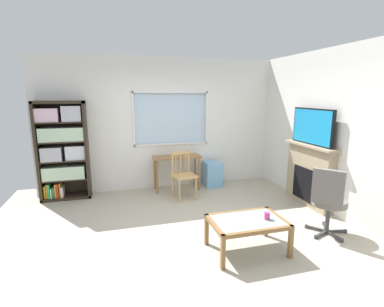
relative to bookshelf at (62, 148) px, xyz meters
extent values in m
cube|color=#B2A893|center=(1.91, -2.00, -0.99)|extent=(5.96, 5.50, 0.02)
cube|color=silver|center=(1.91, 0.24, -0.52)|extent=(4.96, 0.12, 0.92)
cube|color=silver|center=(1.91, 0.24, 1.40)|extent=(4.96, 0.12, 0.70)
cube|color=silver|center=(0.39, 0.24, 0.49)|extent=(1.92, 0.12, 1.11)
cube|color=silver|center=(3.65, 0.24, 0.49)|extent=(1.47, 0.12, 1.11)
cube|color=silver|center=(2.14, 0.25, 0.49)|extent=(1.56, 0.02, 1.11)
cube|color=white|center=(2.14, 0.18, -0.05)|extent=(1.62, 0.06, 0.03)
cube|color=white|center=(2.14, 0.18, 1.04)|extent=(1.62, 0.06, 0.03)
cube|color=white|center=(1.35, 0.18, 0.49)|extent=(0.03, 0.06, 1.11)
cube|color=white|center=(2.92, 0.18, 0.49)|extent=(0.03, 0.06, 1.11)
cube|color=silver|center=(4.45, -2.00, 0.38)|extent=(0.12, 4.70, 2.73)
cube|color=#2D2319|center=(-0.42, -0.01, -0.05)|extent=(0.05, 0.38, 1.86)
cube|color=#2D2319|center=(0.43, -0.01, -0.05)|extent=(0.05, 0.38, 1.86)
cube|color=#2D2319|center=(0.01, -0.01, 0.86)|extent=(0.90, 0.38, 0.05)
cube|color=#2D2319|center=(0.01, -0.01, -0.96)|extent=(0.90, 0.38, 0.05)
cube|color=#2D2319|center=(0.01, 0.18, -0.05)|extent=(0.90, 0.02, 1.86)
cube|color=#2D2319|center=(0.01, -0.01, -0.59)|extent=(0.85, 0.36, 0.02)
cube|color=#2D2319|center=(0.01, -0.01, -0.23)|extent=(0.85, 0.36, 0.02)
cube|color=#2D2319|center=(0.01, -0.01, 0.13)|extent=(0.85, 0.36, 0.02)
cube|color=#2D2319|center=(0.01, -0.01, 0.49)|extent=(0.85, 0.36, 0.02)
cube|color=#B7D6B2|center=(0.00, -0.02, -0.46)|extent=(0.74, 0.33, 0.24)
cube|color=#B2B2BC|center=(-0.18, -0.02, -0.09)|extent=(0.36, 0.32, 0.26)
cube|color=silver|center=(0.23, -0.02, -0.09)|extent=(0.35, 0.27, 0.26)
cube|color=#B7D6B2|center=(0.02, -0.02, 0.27)|extent=(0.78, 0.32, 0.25)
cube|color=beige|center=(-0.20, -0.02, 0.63)|extent=(0.39, 0.30, 0.24)
cube|color=#B2B2BC|center=(0.22, -0.02, 0.65)|extent=(0.33, 0.31, 0.28)
cube|color=yellow|center=(-0.36, -0.03, -0.81)|extent=(0.03, 0.21, 0.24)
cube|color=orange|center=(-0.33, -0.03, -0.80)|extent=(0.03, 0.23, 0.27)
cube|color=green|center=(-0.29, -0.03, -0.79)|extent=(0.04, 0.27, 0.28)
cube|color=white|center=(-0.25, -0.03, -0.84)|extent=(0.02, 0.28, 0.19)
cube|color=green|center=(-0.21, -0.03, -0.83)|extent=(0.03, 0.22, 0.20)
cube|color=orange|center=(-0.17, -0.03, -0.80)|extent=(0.03, 0.26, 0.26)
cube|color=red|center=(-0.13, -0.03, -0.79)|extent=(0.03, 0.28, 0.28)
cube|color=yellow|center=(-0.10, -0.03, -0.80)|extent=(0.02, 0.22, 0.27)
cube|color=white|center=(-0.06, -0.03, -0.83)|extent=(0.04, 0.26, 0.20)
cube|color=olive|center=(2.18, -0.11, -0.27)|extent=(0.98, 0.41, 0.03)
cylinder|color=olive|center=(1.74, -0.26, -0.63)|extent=(0.04, 0.04, 0.70)
cylinder|color=olive|center=(2.62, -0.26, -0.63)|extent=(0.04, 0.04, 0.70)
cylinder|color=olive|center=(1.74, 0.05, -0.63)|extent=(0.04, 0.04, 0.70)
cylinder|color=olive|center=(2.62, 0.05, -0.63)|extent=(0.04, 0.04, 0.70)
cube|color=tan|center=(2.20, -0.66, -0.53)|extent=(0.49, 0.47, 0.04)
cylinder|color=tan|center=(2.06, -0.84, -0.77)|extent=(0.04, 0.04, 0.43)
cylinder|color=tan|center=(2.40, -0.78, -0.77)|extent=(0.04, 0.04, 0.43)
cylinder|color=tan|center=(2.01, -0.53, -0.77)|extent=(0.04, 0.04, 0.43)
cylinder|color=tan|center=(2.34, -0.47, -0.77)|extent=(0.04, 0.04, 0.43)
cylinder|color=tan|center=(2.01, -0.53, -0.31)|extent=(0.04, 0.04, 0.45)
cylinder|color=tan|center=(2.34, -0.47, -0.31)|extent=(0.04, 0.04, 0.45)
cube|color=tan|center=(2.17, -0.50, -0.11)|extent=(0.36, 0.10, 0.06)
cylinder|color=tan|center=(2.07, -0.52, -0.34)|extent=(0.02, 0.02, 0.35)
cylinder|color=tan|center=(2.17, -0.50, -0.34)|extent=(0.02, 0.02, 0.35)
cylinder|color=tan|center=(2.28, -0.48, -0.34)|extent=(0.02, 0.02, 0.35)
cube|color=#72ADDB|center=(2.98, -0.06, -0.71)|extent=(0.35, 0.40, 0.54)
cube|color=tan|center=(4.30, -1.56, -0.45)|extent=(0.18, 1.09, 1.07)
cube|color=black|center=(4.21, -1.56, -0.59)|extent=(0.03, 0.60, 0.59)
cube|color=tan|center=(4.28, -1.56, 0.11)|extent=(0.26, 1.19, 0.04)
cube|color=black|center=(4.28, -1.56, 0.45)|extent=(0.05, 1.01, 0.63)
cube|color=#198CCC|center=(4.25, -1.56, 0.45)|extent=(0.01, 0.96, 0.58)
cylinder|color=slate|center=(3.84, -2.60, -0.50)|extent=(0.48, 0.48, 0.09)
cube|color=slate|center=(3.67, -2.74, -0.22)|extent=(0.31, 0.36, 0.48)
cylinder|color=#38383D|center=(3.84, -2.60, -0.74)|extent=(0.06, 0.06, 0.42)
cube|color=#38383D|center=(3.75, -2.50, -0.95)|extent=(0.20, 0.24, 0.03)
cylinder|color=#38383D|center=(3.66, -2.39, -0.96)|extent=(0.05, 0.05, 0.05)
cube|color=#38383D|center=(3.71, -2.65, -0.95)|extent=(0.27, 0.13, 0.03)
cylinder|color=#38383D|center=(3.58, -2.70, -0.96)|extent=(0.05, 0.05, 0.05)
cube|color=#38383D|center=(3.85, -2.74, -0.95)|extent=(0.05, 0.28, 0.03)
cylinder|color=#38383D|center=(3.86, -2.88, -0.96)|extent=(0.05, 0.05, 0.05)
cube|color=#38383D|center=(3.98, -2.64, -0.95)|extent=(0.28, 0.11, 0.03)
cylinder|color=#38383D|center=(4.11, -2.68, -0.96)|extent=(0.05, 0.05, 0.05)
cube|color=#38383D|center=(3.92, -2.49, -0.95)|extent=(0.18, 0.25, 0.03)
cylinder|color=#38383D|center=(3.99, -2.37, -0.96)|extent=(0.05, 0.05, 0.05)
cube|color=#8C9E99|center=(2.50, -2.72, -0.56)|extent=(0.84, 0.54, 0.02)
cube|color=brown|center=(2.50, -3.02, -0.58)|extent=(0.94, 0.05, 0.05)
cube|color=brown|center=(2.50, -2.43, -0.58)|extent=(0.94, 0.05, 0.05)
cube|color=brown|center=(2.06, -2.72, -0.58)|extent=(0.05, 0.64, 0.05)
cube|color=brown|center=(2.95, -2.72, -0.58)|extent=(0.05, 0.64, 0.05)
cube|color=brown|center=(2.06, -3.02, -0.79)|extent=(0.05, 0.05, 0.38)
cube|color=brown|center=(2.95, -3.02, -0.79)|extent=(0.05, 0.05, 0.38)
cube|color=brown|center=(2.06, -2.43, -0.79)|extent=(0.05, 0.05, 0.38)
cube|color=brown|center=(2.95, -2.43, -0.79)|extent=(0.05, 0.05, 0.38)
cylinder|color=#DB3D84|center=(2.75, -2.77, -0.51)|extent=(0.07, 0.07, 0.09)
camera|label=1|loc=(0.91, -5.81, 1.01)|focal=27.03mm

